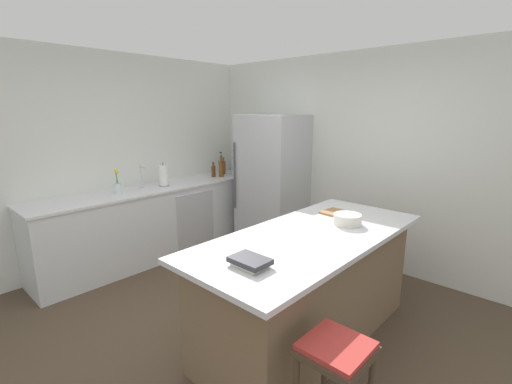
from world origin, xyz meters
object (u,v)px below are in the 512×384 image
Objects in this scene: gin_bottle at (221,166)px; syrup_bottle at (213,171)px; soda_bottle at (234,165)px; kitchen_island at (309,286)px; cookbook_stack at (250,262)px; refrigerator at (272,182)px; bar_stool at (335,363)px; vinegar_bottle at (224,167)px; flower_vase at (118,186)px; cutting_board at (340,214)px; wine_bottle at (239,164)px; mixing_bowl at (347,219)px; paper_towel_roll at (164,176)px; whiskey_bottle at (221,168)px; sink_faucet at (141,176)px.

gin_bottle reaches higher than syrup_bottle.
soda_bottle reaches higher than gin_bottle.
kitchen_island is at bearing -23.66° from syrup_bottle.
cookbook_stack is (2.47, -2.23, -0.12)m from soda_bottle.
cookbook_stack is at bearing -52.80° from refrigerator.
vinegar_bottle is (-3.24, 2.12, 0.49)m from bar_stool.
cutting_board is (2.39, 1.03, -0.09)m from flower_vase.
mixing_bowl is at bearing -24.48° from wine_bottle.
refrigerator is at bearing 64.05° from flower_vase.
refrigerator is 2.01m from flower_vase.
wine_bottle is 1.82× the size of syrup_bottle.
refrigerator is at bearing 152.69° from cutting_board.
wine_bottle is at bearing 155.52° from mixing_bowl.
mixing_bowl is (2.56, 0.19, -0.09)m from paper_towel_roll.
flower_vase is 0.95× the size of whiskey_bottle.
sink_faucet is 2.53m from cutting_board.
bar_stool is at bearing -35.50° from soda_bottle.
paper_towel_roll is at bearing -175.82° from mixing_bowl.
kitchen_island is 1.03m from bar_stool.
paper_towel_roll reaches higher than mixing_bowl.
syrup_bottle is at bearing 156.34° from kitchen_island.
paper_towel_roll is 1.29× the size of mixing_bowl.
vinegar_bottle is (-0.14, -0.09, -0.05)m from soda_bottle.
sink_faucet is at bearing -169.96° from mixing_bowl.
cookbook_stack reaches higher than kitchen_island.
soda_bottle is at bearing -97.46° from wine_bottle.
cutting_board is (-0.10, 0.63, 0.47)m from kitchen_island.
bar_stool is (2.29, -2.17, -0.37)m from refrigerator.
refrigerator is at bearing 138.71° from kitchen_island.
vinegar_bottle is at bearing 112.21° from gin_bottle.
refrigerator is 5.85× the size of whiskey_bottle.
soda_bottle is (0.12, 1.51, -0.01)m from sink_faucet.
soda_bottle is at bearing 157.49° from mixing_bowl.
mixing_bowl is at bearing 116.72° from bar_stool.
cutting_board is (2.43, 0.69, -0.15)m from sink_faucet.
wine_bottle is 0.10m from soda_bottle.
wine_bottle reaches higher than kitchen_island.
syrup_bottle is at bearing -73.87° from vinegar_bottle.
wine_bottle reaches higher than cookbook_stack.
whiskey_bottle is (0.01, -0.28, -0.02)m from soda_bottle.
vinegar_bottle is 0.73× the size of cutting_board.
syrup_bottle is at bearing -99.17° from wine_bottle.
wine_bottle is 0.37m from whiskey_bottle.
cookbook_stack is 0.72× the size of cutting_board.
bar_stool is 1.38m from mixing_bowl.
vinegar_bottle reaches higher than syrup_bottle.
vinegar_bottle is at bearing 94.69° from paper_towel_roll.
kitchen_island is at bearing 132.00° from bar_stool.
mixing_bowl is at bearing -18.19° from gin_bottle.
sink_faucet is 0.96× the size of paper_towel_roll.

